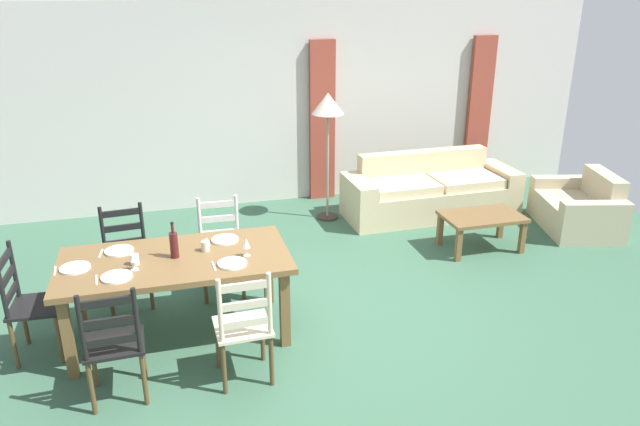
# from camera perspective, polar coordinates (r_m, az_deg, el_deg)

# --- Properties ---
(ground_plane) EXTENTS (9.60, 9.60, 0.02)m
(ground_plane) POSITION_cam_1_polar(r_m,az_deg,el_deg) (5.67, 0.60, -9.75)
(ground_plane) COLOR #396148
(wall_far) EXTENTS (9.60, 0.16, 2.70)m
(wall_far) POSITION_cam_1_polar(r_m,az_deg,el_deg) (8.24, -5.75, 10.19)
(wall_far) COLOR beige
(wall_far) RESTS_ON ground_plane
(curtain_panel_left) EXTENTS (0.35, 0.08, 2.20)m
(curtain_panel_left) POSITION_cam_1_polar(r_m,az_deg,el_deg) (8.33, 0.21, 8.66)
(curtain_panel_left) COLOR #994030
(curtain_panel_left) RESTS_ON ground_plane
(curtain_panel_right) EXTENTS (0.35, 0.08, 2.20)m
(curtain_panel_right) POSITION_cam_1_polar(r_m,az_deg,el_deg) (9.25, 14.88, 9.23)
(curtain_panel_right) COLOR #994030
(curtain_panel_right) RESTS_ON ground_plane
(dining_table) EXTENTS (1.90, 0.96, 0.75)m
(dining_table) POSITION_cam_1_polar(r_m,az_deg,el_deg) (5.19, -13.60, -5.04)
(dining_table) COLOR brown
(dining_table) RESTS_ON ground_plane
(dining_chair_near_left) EXTENTS (0.43, 0.41, 0.96)m
(dining_chair_near_left) POSITION_cam_1_polar(r_m,az_deg,el_deg) (4.63, -19.03, -11.71)
(dining_chair_near_left) COLOR black
(dining_chair_near_left) RESTS_ON ground_plane
(dining_chair_near_right) EXTENTS (0.43, 0.41, 0.96)m
(dining_chair_near_right) POSITION_cam_1_polar(r_m,az_deg,el_deg) (4.62, -7.28, -10.69)
(dining_chair_near_right) COLOR beige
(dining_chair_near_right) RESTS_ON ground_plane
(dining_chair_far_left) EXTENTS (0.45, 0.43, 0.96)m
(dining_chair_far_left) POSITION_cam_1_polar(r_m,az_deg,el_deg) (5.95, -17.95, -3.98)
(dining_chair_far_left) COLOR black
(dining_chair_far_left) RESTS_ON ground_plane
(dining_chair_far_right) EXTENTS (0.43, 0.41, 0.96)m
(dining_chair_far_right) POSITION_cam_1_polar(r_m,az_deg,el_deg) (5.95, -9.43, -3.20)
(dining_chair_far_right) COLOR silver
(dining_chair_far_right) RESTS_ON ground_plane
(dining_chair_head_west) EXTENTS (0.42, 0.44, 0.96)m
(dining_chair_head_west) POSITION_cam_1_polar(r_m,az_deg,el_deg) (5.43, -25.96, -7.72)
(dining_chair_head_west) COLOR black
(dining_chair_head_west) RESTS_ON ground_plane
(dinner_plate_near_left) EXTENTS (0.24, 0.24, 0.02)m
(dinner_plate_near_left) POSITION_cam_1_polar(r_m,az_deg,el_deg) (4.94, -18.78, -5.77)
(dinner_plate_near_left) COLOR white
(dinner_plate_near_left) RESTS_ON dining_table
(fork_near_left) EXTENTS (0.03, 0.17, 0.01)m
(fork_near_left) POSITION_cam_1_polar(r_m,az_deg,el_deg) (4.96, -20.51, -5.98)
(fork_near_left) COLOR silver
(fork_near_left) RESTS_ON dining_table
(dinner_plate_near_right) EXTENTS (0.24, 0.24, 0.02)m
(dinner_plate_near_right) POSITION_cam_1_polar(r_m,az_deg,el_deg) (4.95, -8.35, -4.77)
(dinner_plate_near_right) COLOR white
(dinner_plate_near_right) RESTS_ON dining_table
(fork_near_right) EXTENTS (0.02, 0.17, 0.01)m
(fork_near_right) POSITION_cam_1_polar(r_m,az_deg,el_deg) (4.94, -10.07, -5.01)
(fork_near_right) COLOR silver
(fork_near_right) RESTS_ON dining_table
(dinner_plate_far_left) EXTENTS (0.24, 0.24, 0.02)m
(dinner_plate_far_left) POSITION_cam_1_polar(r_m,az_deg,el_deg) (5.40, -18.57, -3.43)
(dinner_plate_far_left) COLOR white
(dinner_plate_far_left) RESTS_ON dining_table
(fork_far_left) EXTENTS (0.03, 0.17, 0.01)m
(fork_far_left) POSITION_cam_1_polar(r_m,az_deg,el_deg) (5.41, -20.14, -3.63)
(fork_far_left) COLOR silver
(fork_far_left) RESTS_ON dining_table
(dinner_plate_far_right) EXTENTS (0.24, 0.24, 0.02)m
(dinner_plate_far_right) POSITION_cam_1_polar(r_m,az_deg,el_deg) (5.40, -9.04, -2.52)
(dinner_plate_far_right) COLOR white
(dinner_plate_far_right) RESTS_ON dining_table
(fork_far_right) EXTENTS (0.03, 0.17, 0.01)m
(fork_far_right) POSITION_cam_1_polar(r_m,az_deg,el_deg) (5.39, -10.62, -2.73)
(fork_far_right) COLOR silver
(fork_far_right) RESTS_ON dining_table
(dinner_plate_head_west) EXTENTS (0.24, 0.24, 0.02)m
(dinner_plate_head_west) POSITION_cam_1_polar(r_m,az_deg,el_deg) (5.21, -22.29, -4.86)
(dinner_plate_head_west) COLOR white
(dinner_plate_head_west) RESTS_ON dining_table
(fork_head_west) EXTENTS (0.03, 0.17, 0.01)m
(fork_head_west) POSITION_cam_1_polar(r_m,az_deg,el_deg) (5.23, -23.91, -5.06)
(fork_head_west) COLOR silver
(fork_head_west) RESTS_ON dining_table
(wine_bottle) EXTENTS (0.07, 0.07, 0.32)m
(wine_bottle) POSITION_cam_1_polar(r_m,az_deg,el_deg) (5.12, -13.73, -2.91)
(wine_bottle) COLOR #471919
(wine_bottle) RESTS_ON dining_table
(wine_glass_near_left) EXTENTS (0.06, 0.06, 0.16)m
(wine_glass_near_left) POSITION_cam_1_polar(r_m,az_deg,el_deg) (4.99, -17.34, -4.05)
(wine_glass_near_left) COLOR white
(wine_glass_near_left) RESTS_ON dining_table
(wine_glass_near_right) EXTENTS (0.06, 0.06, 0.16)m
(wine_glass_near_right) POSITION_cam_1_polar(r_m,az_deg,el_deg) (5.03, -7.02, -2.94)
(wine_glass_near_right) COLOR white
(wine_glass_near_right) RESTS_ON dining_table
(coffee_cup_primary) EXTENTS (0.07, 0.07, 0.09)m
(coffee_cup_primary) POSITION_cam_1_polar(r_m,az_deg,el_deg) (5.21, -10.86, -3.11)
(coffee_cup_primary) COLOR beige
(coffee_cup_primary) RESTS_ON dining_table
(coffee_cup_secondary) EXTENTS (0.07, 0.07, 0.09)m
(coffee_cup_secondary) POSITION_cam_1_polar(r_m,az_deg,el_deg) (5.10, -17.22, -4.26)
(coffee_cup_secondary) COLOR beige
(coffee_cup_secondary) RESTS_ON dining_table
(couch) EXTENTS (2.30, 0.85, 0.80)m
(couch) POSITION_cam_1_polar(r_m,az_deg,el_deg) (8.07, 10.32, 1.94)
(couch) COLOR #CFBA8F
(couch) RESTS_ON ground_plane
(coffee_table) EXTENTS (0.90, 0.56, 0.42)m
(coffee_table) POSITION_cam_1_polar(r_m,az_deg,el_deg) (7.09, 15.16, -0.66)
(coffee_table) COLOR brown
(coffee_table) RESTS_ON ground_plane
(armchair_upholstered) EXTENTS (1.06, 1.32, 0.72)m
(armchair_upholstered) POSITION_cam_1_polar(r_m,az_deg,el_deg) (8.15, 23.61, 0.32)
(armchair_upholstered) COLOR #C0B28F
(armchair_upholstered) RESTS_ON ground_plane
(standing_lamp) EXTENTS (0.40, 0.40, 1.64)m
(standing_lamp) POSITION_cam_1_polar(r_m,az_deg,el_deg) (7.48, 0.75, 9.64)
(standing_lamp) COLOR #332D28
(standing_lamp) RESTS_ON ground_plane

